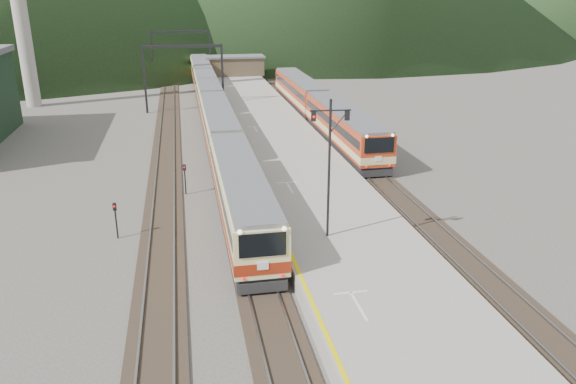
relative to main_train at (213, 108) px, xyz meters
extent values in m
cube|color=black|center=(0.00, -7.09, -1.85)|extent=(2.60, 200.00, 0.12)
cube|color=slate|center=(-0.72, -7.09, -1.75)|extent=(0.10, 200.00, 0.14)
cube|color=slate|center=(0.72, -7.09, -1.75)|extent=(0.10, 200.00, 0.14)
cube|color=black|center=(-5.00, -7.09, -1.85)|extent=(2.60, 200.00, 0.12)
cube|color=slate|center=(-5.72, -7.09, -1.75)|extent=(0.10, 200.00, 0.14)
cube|color=slate|center=(-4.28, -7.09, -1.75)|extent=(0.10, 200.00, 0.14)
cube|color=black|center=(11.50, -7.09, -1.85)|extent=(2.60, 200.00, 0.12)
cube|color=slate|center=(10.78, -7.09, -1.75)|extent=(0.10, 200.00, 0.14)
cube|color=slate|center=(12.22, -7.09, -1.75)|extent=(0.10, 200.00, 0.14)
cube|color=gray|center=(5.60, -9.09, -1.41)|extent=(8.00, 100.00, 1.00)
cube|color=black|center=(-7.50, 7.91, 2.09)|extent=(0.25, 0.25, 8.00)
cube|color=black|center=(1.80, 7.91, 2.09)|extent=(0.25, 0.25, 8.00)
cube|color=black|center=(-2.85, 7.91, 5.89)|extent=(9.30, 0.22, 0.35)
cube|color=black|center=(-7.50, 32.91, 2.09)|extent=(0.25, 0.25, 8.00)
cube|color=black|center=(1.80, 32.91, 2.09)|extent=(0.25, 0.25, 8.00)
cube|color=black|center=(-2.85, 32.91, 5.89)|extent=(9.30, 0.22, 0.35)
cube|color=brown|center=(5.60, 30.91, 0.49)|extent=(9.00, 4.00, 2.80)
cube|color=slate|center=(5.60, 30.91, 2.04)|extent=(9.40, 4.40, 0.30)
cube|color=#D8CA85|center=(0.00, -28.59, 0.00)|extent=(2.76, 18.56, 3.37)
cube|color=#D8CA85|center=(0.00, -9.53, 0.00)|extent=(2.76, 18.56, 3.37)
cube|color=#D8CA85|center=(0.00, 9.53, 0.00)|extent=(2.76, 18.56, 3.37)
cube|color=#D8CA85|center=(0.00, 28.59, 0.00)|extent=(2.76, 18.56, 3.37)
cube|color=#AF3518|center=(11.50, -12.02, 0.08)|extent=(2.89, 19.44, 3.53)
cube|color=#AF3518|center=(11.50, 7.91, 0.08)|extent=(2.89, 19.44, 3.53)
cylinder|color=black|center=(4.34, -33.50, 2.98)|extent=(0.14, 0.14, 7.79)
cube|color=black|center=(4.34, -33.50, 6.28)|extent=(2.20, 0.24, 0.07)
cube|color=black|center=(3.44, -33.43, 5.98)|extent=(0.26, 0.20, 0.50)
cube|color=black|center=(5.24, -33.57, 5.98)|extent=(0.26, 0.20, 0.50)
cylinder|color=black|center=(-3.43, -22.25, -0.91)|extent=(0.10, 0.10, 2.00)
cube|color=black|center=(-3.43, -22.25, 0.14)|extent=(0.26, 0.22, 0.45)
cylinder|color=black|center=(-7.63, -29.36, -0.91)|extent=(0.10, 0.10, 2.00)
cube|color=black|center=(-7.63, -29.36, 0.14)|extent=(0.24, 0.19, 0.45)
camera|label=1|loc=(-3.32, -61.70, 12.26)|focal=35.00mm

